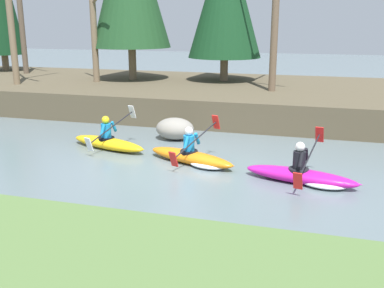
{
  "coord_description": "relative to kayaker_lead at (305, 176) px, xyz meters",
  "views": [
    {
      "loc": [
        3.58,
        -10.78,
        3.73
      ],
      "look_at": [
        0.31,
        0.37,
        0.55
      ],
      "focal_mm": 42.0,
      "sensor_mm": 36.0,
      "label": 1
    }
  ],
  "objects": [
    {
      "name": "riverbank_far",
      "position": [
        -3.33,
        8.85,
        0.33
      ],
      "size": [
        44.0,
        8.8,
        1.06
      ],
      "color": "brown",
      "rests_on": "ground"
    },
    {
      "name": "boulder_midstream",
      "position": [
        -4.29,
        3.08,
        0.16
      ],
      "size": [
        1.26,
        0.98,
        0.71
      ],
      "color": "gray",
      "rests_on": "ground"
    },
    {
      "name": "ground_plane",
      "position": [
        -3.33,
        0.37,
        -0.2
      ],
      "size": [
        90.0,
        90.0,
        0.0
      ],
      "primitive_type": "plane",
      "color": "slate"
    },
    {
      "name": "kayaker_trailing",
      "position": [
        -5.85,
        1.42,
        0.02
      ],
      "size": [
        2.77,
        2.03,
        1.2
      ],
      "rotation": [
        0.0,
        0.0,
        -0.29
      ],
      "color": "yellow",
      "rests_on": "ground"
    },
    {
      "name": "kayaker_lead",
      "position": [
        0.0,
        0.0,
        0.0
      ],
      "size": [
        2.79,
        2.06,
        1.2
      ],
      "rotation": [
        0.0,
        0.0,
        -0.2
      ],
      "color": "#C61999",
      "rests_on": "ground"
    },
    {
      "name": "kayaker_middle",
      "position": [
        -2.96,
        0.72,
        0.0
      ],
      "size": [
        2.74,
        2.0,
        1.2
      ],
      "rotation": [
        0.0,
        0.0,
        -0.36
      ],
      "color": "orange",
      "rests_on": "ground"
    },
    {
      "name": "bare_tree_upstream",
      "position": [
        -14.93,
        10.2,
        4.13
      ],
      "size": [
        3.81,
        3.77,
        6.94
      ],
      "color": "brown",
      "rests_on": "riverbank_far"
    },
    {
      "name": "bare_tree_mid_upstream",
      "position": [
        -12.68,
        6.44,
        3.69
      ],
      "size": [
        3.33,
        3.29,
        6.01
      ],
      "color": "#7A664C",
      "rests_on": "riverbank_far"
    },
    {
      "name": "bare_tree_mid_downstream",
      "position": [
        -9.71,
        8.15,
        3.09
      ],
      "size": [
        2.65,
        2.62,
        4.72
      ],
      "color": "#7A664C",
      "rests_on": "riverbank_far"
    }
  ]
}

